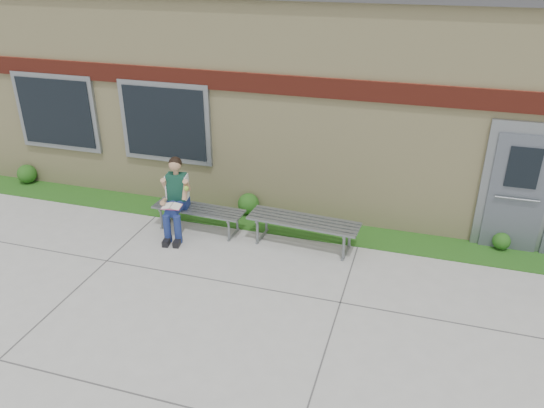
% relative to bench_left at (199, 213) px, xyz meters
% --- Properties ---
extents(ground, '(80.00, 80.00, 0.00)m').
position_rel_bench_left_xyz_m(ground, '(1.95, -1.98, -0.35)').
color(ground, '#9E9E99').
rests_on(ground, ground).
extents(grass_strip, '(16.00, 0.80, 0.02)m').
position_rel_bench_left_xyz_m(grass_strip, '(1.95, 0.62, -0.34)').
color(grass_strip, '#274C14').
rests_on(grass_strip, ground).
extents(school_building, '(16.20, 6.22, 4.20)m').
position_rel_bench_left_xyz_m(school_building, '(1.95, 4.01, 1.76)').
color(school_building, beige).
rests_on(school_building, ground).
extents(bench_left, '(1.74, 0.56, 0.45)m').
position_rel_bench_left_xyz_m(bench_left, '(0.00, 0.00, 0.00)').
color(bench_left, slate).
rests_on(bench_left, ground).
extents(bench_right, '(2.00, 0.68, 0.51)m').
position_rel_bench_left_xyz_m(bench_right, '(2.00, -0.00, 0.05)').
color(bench_right, slate).
rests_on(bench_right, ground).
extents(girl, '(0.57, 0.92, 1.44)m').
position_rel_bench_left_xyz_m(girl, '(-0.33, -0.22, 0.39)').
color(girl, navy).
rests_on(girl, ground).
extents(shrub_west, '(0.42, 0.42, 0.42)m').
position_rel_bench_left_xyz_m(shrub_west, '(-4.57, 0.87, -0.12)').
color(shrub_west, '#274C14').
rests_on(shrub_west, grass_strip).
extents(shrub_mid, '(0.42, 0.42, 0.42)m').
position_rel_bench_left_xyz_m(shrub_mid, '(0.67, 0.87, -0.12)').
color(shrub_mid, '#274C14').
rests_on(shrub_mid, grass_strip).
extents(shrub_east, '(0.30, 0.30, 0.30)m').
position_rel_bench_left_xyz_m(shrub_east, '(5.35, 0.87, -0.17)').
color(shrub_east, '#274C14').
rests_on(shrub_east, grass_strip).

